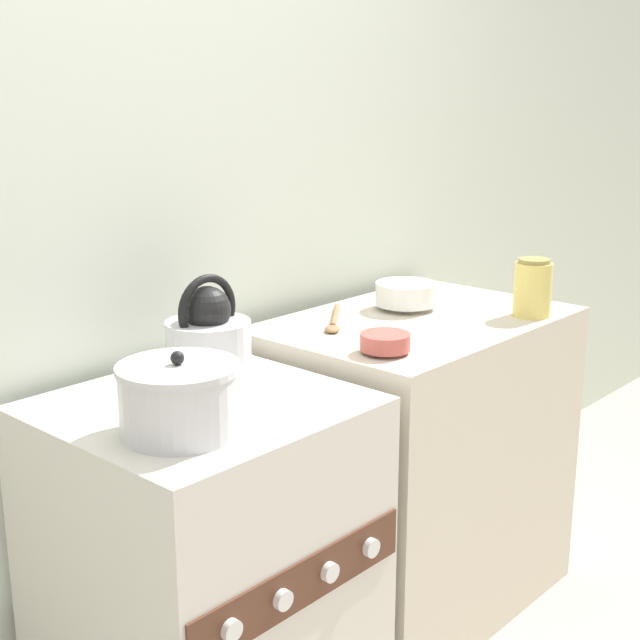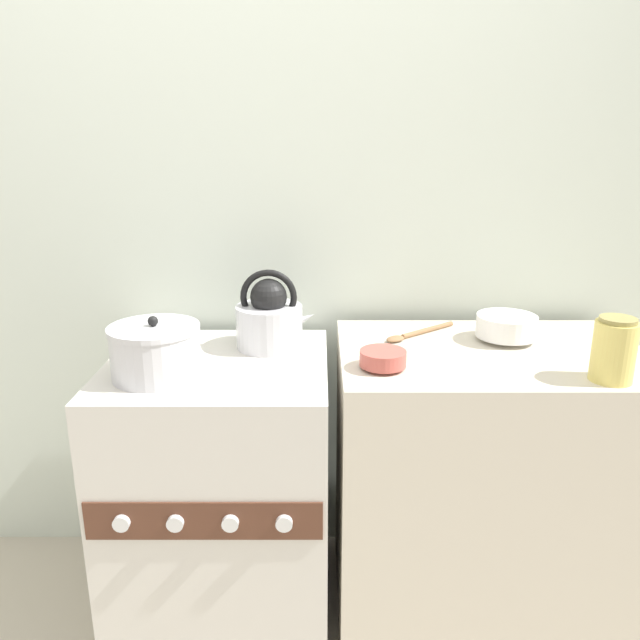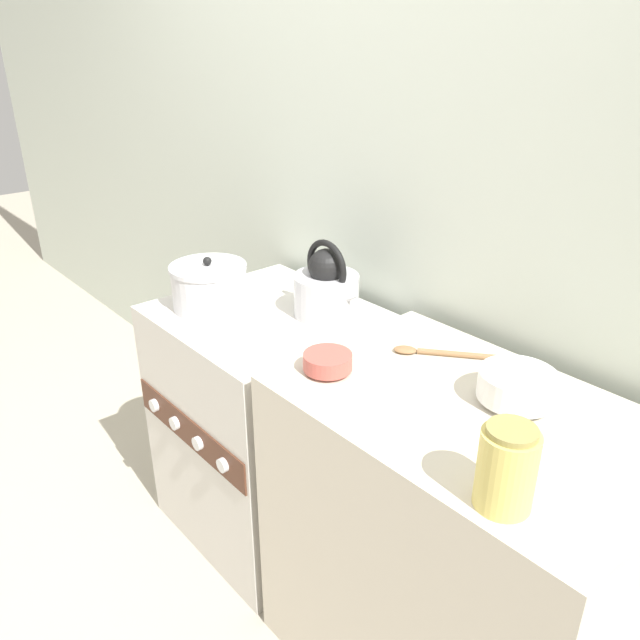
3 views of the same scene
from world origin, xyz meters
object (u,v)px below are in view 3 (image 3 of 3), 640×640
kettle (327,288)px  storage_jar (507,468)px  stove (269,422)px  enamel_bowl (517,386)px  cooking_pot (209,286)px  small_ceramic_bowl (328,362)px

kettle → storage_jar: size_ratio=1.51×
stove → enamel_bowl: bearing=5.6°
enamel_bowl → cooking_pot: bearing=-169.0°
enamel_bowl → kettle: bearing=175.9°
stove → cooking_pot: 0.53m
kettle → cooking_pot: bearing=-139.9°
stove → storage_jar: 1.20m
small_ceramic_bowl → storage_jar: size_ratio=0.75×
cooking_pot → storage_jar: size_ratio=1.48×
enamel_bowl → small_ceramic_bowl: size_ratio=1.44×
cooking_pot → enamel_bowl: size_ratio=1.37×
small_ceramic_bowl → storage_jar: (0.57, -0.08, 0.05)m
small_ceramic_bowl → stove: bearing=162.7°
stove → kettle: 0.56m
kettle → storage_jar: (0.90, -0.37, 0.03)m
cooking_pot → small_ceramic_bowl: 0.62m
kettle → small_ceramic_bowl: size_ratio=2.01×
cooking_pot → storage_jar: (1.19, -0.12, 0.05)m
stove → storage_jar: size_ratio=5.10×
cooking_pot → enamel_bowl: 1.03m
cooking_pot → enamel_bowl: (1.01, 0.20, 0.01)m
kettle → enamel_bowl: size_ratio=1.40×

